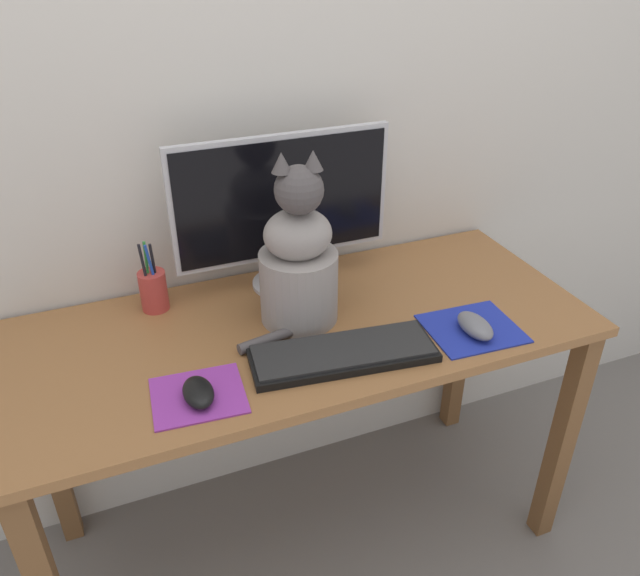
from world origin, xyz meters
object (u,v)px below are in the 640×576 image
object	(u,v)px
keyboard	(343,353)
pen_cup	(153,290)
computer_mouse_left	(198,392)
computer_mouse_right	(475,326)
cat	(298,261)
monitor	(283,206)

from	to	relation	value
keyboard	pen_cup	xyz separation A→B (m)	(-0.35, 0.35, 0.04)
computer_mouse_left	computer_mouse_right	distance (m)	0.64
cat	keyboard	bearing A→B (deg)	-70.10
computer_mouse_left	pen_cup	xyz separation A→B (m)	(-0.02, 0.38, 0.03)
monitor	computer_mouse_left	size ratio (longest dim) A/B	5.46
computer_mouse_left	cat	bearing A→B (deg)	35.36
monitor	computer_mouse_left	world-z (taller)	monitor
keyboard	cat	bearing A→B (deg)	107.71
computer_mouse_right	computer_mouse_left	bearing A→B (deg)	179.07
computer_mouse_left	cat	size ratio (longest dim) A/B	0.24
computer_mouse_left	cat	xyz separation A→B (m)	(0.29, 0.20, 0.13)
keyboard	cat	size ratio (longest dim) A/B	1.01
computer_mouse_right	cat	distance (m)	0.43
monitor	computer_mouse_right	xyz separation A→B (m)	(0.33, -0.38, -0.20)
pen_cup	cat	bearing A→B (deg)	-28.73
keyboard	computer_mouse_right	size ratio (longest dim) A/B	3.72
cat	pen_cup	size ratio (longest dim) A/B	2.31
computer_mouse_right	cat	bearing A→B (deg)	148.52
cat	monitor	bearing A→B (deg)	91.96
computer_mouse_right	cat	xyz separation A→B (m)	(-0.35, 0.21, 0.13)
monitor	computer_mouse_right	size ratio (longest dim) A/B	4.86
monitor	computer_mouse_right	bearing A→B (deg)	-48.80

